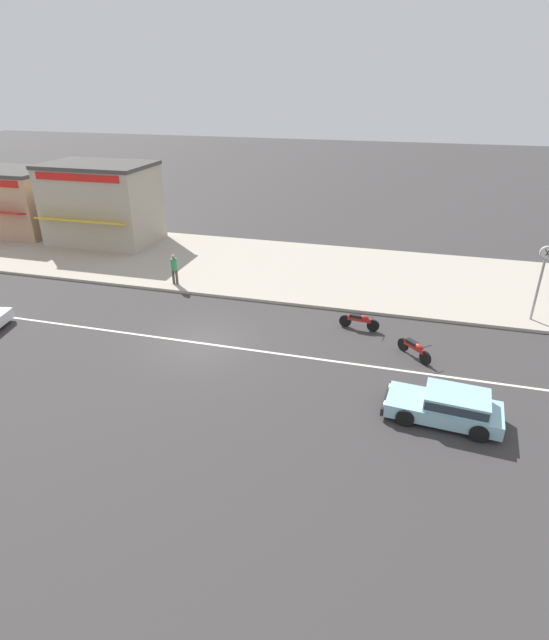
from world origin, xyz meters
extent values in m
plane|color=#383535|center=(0.00, 0.00, 0.00)|extent=(160.00, 160.00, 0.00)
cube|color=silver|center=(0.00, 0.00, 0.00)|extent=(50.40, 0.14, 0.01)
cube|color=#ADA393|center=(0.00, 9.87, 0.07)|extent=(68.00, 10.00, 0.15)
cube|color=#93C6D6|center=(9.82, -2.82, 0.41)|extent=(3.80, 1.90, 0.48)
cube|color=#93C6D6|center=(10.18, -2.85, 0.88)|extent=(2.14, 1.59, 0.46)
cube|color=#28333D|center=(10.18, -2.85, 0.88)|extent=(2.06, 1.61, 0.29)
cube|color=black|center=(7.94, -2.65, 0.31)|extent=(0.26, 1.54, 0.28)
cube|color=white|center=(7.92, -3.19, 0.51)|extent=(0.10, 0.25, 0.14)
cube|color=white|center=(8.02, -2.10, 0.51)|extent=(0.10, 0.25, 0.14)
cylinder|color=black|center=(8.62, -3.46, 0.30)|extent=(0.62, 0.27, 0.60)
cylinder|color=black|center=(8.75, -1.97, 0.30)|extent=(0.62, 0.27, 0.60)
cylinder|color=black|center=(10.88, -3.66, 0.30)|extent=(0.62, 0.27, 0.60)
cylinder|color=black|center=(11.02, -2.18, 0.30)|extent=(0.62, 0.27, 0.60)
cylinder|color=black|center=(9.25, 0.73, 0.28)|extent=(0.46, 0.47, 0.56)
cylinder|color=black|center=(8.35, 1.64, 0.28)|extent=(0.46, 0.47, 0.56)
cube|color=red|center=(8.80, 1.19, 0.48)|extent=(0.86, 0.87, 0.18)
cube|color=black|center=(8.69, 1.30, 0.62)|extent=(0.57, 0.58, 0.12)
ellipsoid|color=red|center=(8.96, 1.03, 0.60)|extent=(0.45, 0.45, 0.22)
cylinder|color=#232326|center=(9.22, 0.76, 0.78)|extent=(0.42, 0.41, 0.03)
cylinder|color=black|center=(6.98, 3.11, 0.28)|extent=(0.57, 0.17, 0.56)
cylinder|color=black|center=(5.71, 3.26, 0.28)|extent=(0.57, 0.17, 0.56)
cube|color=red|center=(6.34, 3.19, 0.48)|extent=(1.10, 0.27, 0.18)
cube|color=black|center=(6.18, 3.21, 0.62)|extent=(0.60, 0.31, 0.12)
ellipsoid|color=red|center=(6.56, 3.16, 0.60)|extent=(0.43, 0.29, 0.22)
cylinder|color=#232326|center=(6.95, 3.11, 0.78)|extent=(0.10, 0.56, 0.03)
cylinder|color=#9E9EA3|center=(14.00, 6.02, 1.63)|extent=(0.12, 0.12, 2.96)
cylinder|color=#9E9EA3|center=(14.00, 6.02, 3.39)|extent=(0.57, 0.18, 0.57)
cylinder|color=white|center=(14.00, 5.93, 3.39)|extent=(0.51, 0.02, 0.51)
cylinder|color=white|center=(14.00, 6.12, 3.39)|extent=(0.51, 0.02, 0.51)
cube|color=black|center=(14.00, 5.92, 3.39)|extent=(0.13, 0.01, 0.25)
cube|color=black|center=(14.00, 5.91, 3.39)|extent=(0.23, 0.01, 0.37)
cylinder|color=#4C4238|center=(-4.03, 5.68, 0.56)|extent=(0.14, 0.14, 0.83)
cylinder|color=#4C4238|center=(-3.83, 5.68, 0.56)|extent=(0.14, 0.14, 0.83)
cylinder|color=#389956|center=(-3.93, 5.68, 1.29)|extent=(0.34, 0.34, 0.62)
sphere|color=tan|center=(-3.93, 5.68, 1.71)|extent=(0.22, 0.22, 0.22)
cube|color=#B2A893|center=(-12.00, 11.84, 2.63)|extent=(6.90, 4.46, 4.96)
cube|color=#474442|center=(-12.00, 11.84, 5.23)|extent=(7.03, 4.55, 0.24)
cube|color=gold|center=(-12.00, 9.26, 2.20)|extent=(6.21, 0.90, 0.28)
cube|color=red|center=(-12.00, 9.59, 4.81)|extent=(5.86, 0.08, 0.44)
cube|color=tan|center=(-19.20, 12.31, 2.25)|extent=(5.51, 4.51, 4.21)
cube|color=#474442|center=(-19.20, 12.31, 4.48)|extent=(5.62, 4.60, 0.24)
camera|label=1|loc=(8.01, -17.38, 10.28)|focal=28.00mm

